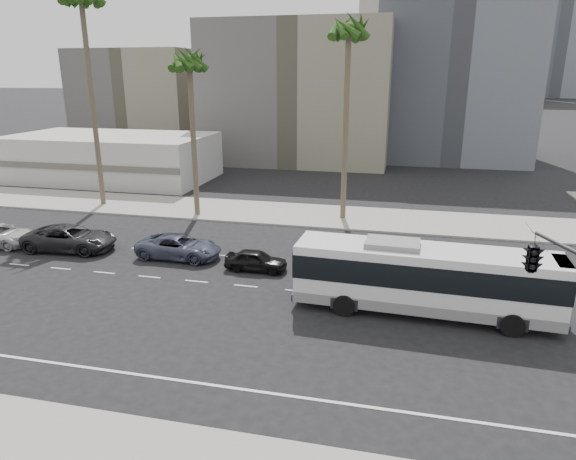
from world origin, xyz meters
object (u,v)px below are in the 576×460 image
(palm_far, at_px, (81,1))
(city_bus, at_px, (424,277))
(car_b, at_px, (179,247))
(palm_near, at_px, (349,35))
(car_c, at_px, (70,238))
(traffic_signal, at_px, (539,268))
(car_a, at_px, (256,260))
(palm_mid, at_px, (189,66))

(palm_far, bearing_deg, city_bus, -29.69)
(car_b, xyz_separation_m, palm_near, (9.29, 11.55, 13.57))
(car_c, relative_size, palm_far, 0.33)
(traffic_signal, distance_m, palm_near, 27.29)
(car_c, bearing_deg, car_a, -97.33)
(car_a, xyz_separation_m, traffic_signal, (12.83, -11.70, 5.08))
(city_bus, xyz_separation_m, car_b, (-15.33, 4.67, -1.17))
(palm_near, bearing_deg, palm_far, -179.36)
(palm_mid, relative_size, palm_far, 0.71)
(city_bus, distance_m, palm_far, 35.71)
(palm_mid, bearing_deg, car_c, -116.19)
(palm_near, relative_size, palm_far, 0.83)
(city_bus, bearing_deg, car_a, 162.04)
(car_c, bearing_deg, city_bus, -104.89)
(car_b, bearing_deg, city_bus, -105.92)
(car_c, height_order, palm_far, palm_far)
(traffic_signal, height_order, palm_far, palm_far)
(traffic_signal, relative_size, palm_far, 0.36)
(car_b, xyz_separation_m, car_c, (-7.89, -0.26, 0.09))
(car_b, xyz_separation_m, palm_far, (-12.69, 11.31, 16.47))
(palm_mid, xyz_separation_m, palm_far, (-9.80, 1.41, 5.08))
(car_a, height_order, traffic_signal, traffic_signal)
(car_a, height_order, palm_far, palm_far)
(traffic_signal, bearing_deg, palm_mid, 111.93)
(palm_near, relative_size, palm_mid, 1.17)
(car_b, relative_size, palm_far, 0.29)
(traffic_signal, bearing_deg, car_b, 124.02)
(traffic_signal, bearing_deg, palm_far, 120.99)
(palm_near, xyz_separation_m, palm_mid, (-12.18, -1.65, -2.18))
(car_c, distance_m, palm_mid, 16.00)
(car_c, height_order, traffic_signal, traffic_signal)
(traffic_signal, xyz_separation_m, palm_far, (-31.05, 24.02, 11.50))
(car_b, bearing_deg, traffic_signal, -123.67)
(car_b, bearing_deg, car_a, -99.31)
(car_b, bearing_deg, car_c, 92.91)
(palm_far, bearing_deg, car_c, -67.45)
(palm_far, bearing_deg, traffic_signal, -37.72)
(traffic_signal, relative_size, palm_near, 0.43)
(car_a, xyz_separation_m, palm_far, (-18.23, 12.32, 16.59))
(city_bus, bearing_deg, palm_far, 152.84)
(car_a, distance_m, car_b, 5.63)
(traffic_signal, bearing_deg, city_bus, 89.36)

